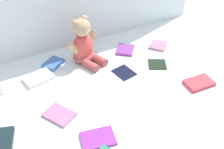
{
  "coord_description": "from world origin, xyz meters",
  "views": [
    {
      "loc": [
        -0.47,
        -0.96,
        0.87
      ],
      "look_at": [
        -0.01,
        -0.1,
        0.1
      ],
      "focal_mm": 43.89,
      "sensor_mm": 36.0,
      "label": 1
    }
  ],
  "objects_px": {
    "book_case_5": "(158,45)",
    "book_case_10": "(3,141)",
    "book_case_3": "(157,64)",
    "teddy_bear": "(84,46)",
    "book_case_6": "(199,83)",
    "book_case_11": "(124,72)",
    "book_case_8": "(59,115)",
    "book_case_1": "(98,139)",
    "book_case_0": "(125,50)",
    "book_case_7": "(53,63)",
    "book_case_4": "(38,78)"
  },
  "relations": [
    {
      "from": "book_case_6",
      "to": "book_case_7",
      "type": "bearing_deg",
      "value": 53.36
    },
    {
      "from": "book_case_1",
      "to": "book_case_11",
      "type": "height_order",
      "value": "book_case_1"
    },
    {
      "from": "teddy_bear",
      "to": "book_case_3",
      "type": "height_order",
      "value": "teddy_bear"
    },
    {
      "from": "book_case_7",
      "to": "book_case_5",
      "type": "bearing_deg",
      "value": -136.24
    },
    {
      "from": "book_case_0",
      "to": "book_case_10",
      "type": "relative_size",
      "value": 0.87
    },
    {
      "from": "teddy_bear",
      "to": "book_case_6",
      "type": "distance_m",
      "value": 0.62
    },
    {
      "from": "book_case_5",
      "to": "book_case_11",
      "type": "height_order",
      "value": "book_case_5"
    },
    {
      "from": "book_case_5",
      "to": "book_case_6",
      "type": "relative_size",
      "value": 0.73
    },
    {
      "from": "book_case_5",
      "to": "book_case_10",
      "type": "distance_m",
      "value": 0.99
    },
    {
      "from": "book_case_1",
      "to": "book_case_7",
      "type": "xyz_separation_m",
      "value": [
        0.01,
        0.56,
        0.0
      ]
    },
    {
      "from": "book_case_0",
      "to": "book_case_10",
      "type": "xyz_separation_m",
      "value": [
        -0.75,
        -0.34,
        0.0
      ]
    },
    {
      "from": "book_case_1",
      "to": "book_case_8",
      "type": "bearing_deg",
      "value": -143.17
    },
    {
      "from": "teddy_bear",
      "to": "book_case_1",
      "type": "xyz_separation_m",
      "value": [
        -0.17,
        -0.52,
        -0.09
      ]
    },
    {
      "from": "book_case_6",
      "to": "book_case_5",
      "type": "bearing_deg",
      "value": -0.36
    },
    {
      "from": "book_case_6",
      "to": "book_case_10",
      "type": "height_order",
      "value": "same"
    },
    {
      "from": "book_case_0",
      "to": "book_case_5",
      "type": "relative_size",
      "value": 1.09
    },
    {
      "from": "book_case_0",
      "to": "book_case_8",
      "type": "distance_m",
      "value": 0.59
    },
    {
      "from": "book_case_0",
      "to": "book_case_11",
      "type": "relative_size",
      "value": 1.0
    },
    {
      "from": "teddy_bear",
      "to": "book_case_8",
      "type": "relative_size",
      "value": 1.98
    },
    {
      "from": "book_case_1",
      "to": "book_case_5",
      "type": "distance_m",
      "value": 0.76
    },
    {
      "from": "book_case_0",
      "to": "book_case_11",
      "type": "xyz_separation_m",
      "value": [
        -0.11,
        -0.18,
        -0.0
      ]
    },
    {
      "from": "book_case_3",
      "to": "teddy_bear",
      "type": "bearing_deg",
      "value": -4.59
    },
    {
      "from": "book_case_8",
      "to": "book_case_11",
      "type": "height_order",
      "value": "book_case_8"
    },
    {
      "from": "book_case_5",
      "to": "book_case_8",
      "type": "bearing_deg",
      "value": -109.63
    },
    {
      "from": "book_case_10",
      "to": "book_case_4",
      "type": "bearing_deg",
      "value": -108.57
    },
    {
      "from": "book_case_8",
      "to": "book_case_10",
      "type": "relative_size",
      "value": 1.02
    },
    {
      "from": "book_case_10",
      "to": "book_case_3",
      "type": "bearing_deg",
      "value": -152.93
    },
    {
      "from": "book_case_3",
      "to": "book_case_11",
      "type": "distance_m",
      "value": 0.19
    },
    {
      "from": "teddy_bear",
      "to": "book_case_3",
      "type": "xyz_separation_m",
      "value": [
        0.33,
        -0.22,
        -0.09
      ]
    },
    {
      "from": "book_case_3",
      "to": "book_case_0",
      "type": "bearing_deg",
      "value": -37.77
    },
    {
      "from": "book_case_4",
      "to": "book_case_5",
      "type": "relative_size",
      "value": 1.38
    },
    {
      "from": "book_case_11",
      "to": "book_case_1",
      "type": "bearing_deg",
      "value": -142.79
    },
    {
      "from": "book_case_4",
      "to": "book_case_6",
      "type": "height_order",
      "value": "same"
    },
    {
      "from": "book_case_7",
      "to": "book_case_10",
      "type": "height_order",
      "value": "same"
    },
    {
      "from": "book_case_6",
      "to": "book_case_11",
      "type": "bearing_deg",
      "value": 51.46
    },
    {
      "from": "book_case_7",
      "to": "book_case_10",
      "type": "xyz_separation_m",
      "value": [
        -0.34,
        -0.4,
        -0.0
      ]
    },
    {
      "from": "book_case_0",
      "to": "book_case_11",
      "type": "distance_m",
      "value": 0.21
    },
    {
      "from": "book_case_5",
      "to": "book_case_8",
      "type": "xyz_separation_m",
      "value": [
        -0.7,
        -0.25,
        -0.0
      ]
    },
    {
      "from": "book_case_8",
      "to": "book_case_11",
      "type": "relative_size",
      "value": 1.17
    },
    {
      "from": "book_case_4",
      "to": "book_case_11",
      "type": "distance_m",
      "value": 0.44
    },
    {
      "from": "book_case_3",
      "to": "book_case_8",
      "type": "height_order",
      "value": "book_case_8"
    },
    {
      "from": "book_case_6",
      "to": "book_case_7",
      "type": "relative_size",
      "value": 1.31
    },
    {
      "from": "book_case_3",
      "to": "book_case_1",
      "type": "bearing_deg",
      "value": 60.54
    },
    {
      "from": "book_case_1",
      "to": "book_case_8",
      "type": "xyz_separation_m",
      "value": [
        -0.09,
        0.19,
        -0.0
      ]
    },
    {
      "from": "book_case_1",
      "to": "book_case_10",
      "type": "distance_m",
      "value": 0.37
    },
    {
      "from": "book_case_1",
      "to": "book_case_8",
      "type": "relative_size",
      "value": 1.05
    },
    {
      "from": "book_case_8",
      "to": "book_case_10",
      "type": "bearing_deg",
      "value": 157.83
    },
    {
      "from": "book_case_1",
      "to": "book_case_5",
      "type": "relative_size",
      "value": 1.33
    },
    {
      "from": "book_case_10",
      "to": "book_case_11",
      "type": "distance_m",
      "value": 0.66
    },
    {
      "from": "book_case_11",
      "to": "teddy_bear",
      "type": "bearing_deg",
      "value": 114.64
    }
  ]
}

